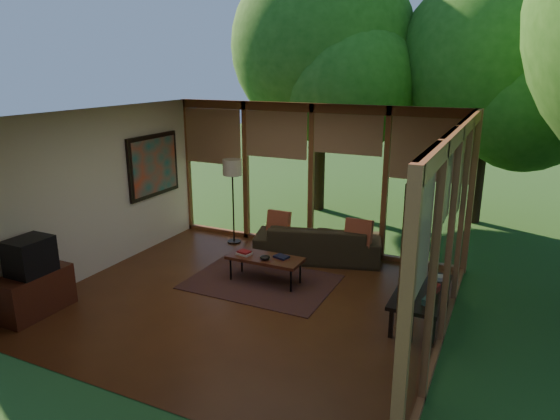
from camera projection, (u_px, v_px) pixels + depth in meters
The scene contains 25 objects.
floor at pixel (246, 300), 7.36m from camera, with size 5.50×5.50×0.00m, color brown.
ceiling at pixel (242, 115), 6.61m from camera, with size 5.50×5.50×0.00m, color silver.
wall_left at pixel (97, 192), 8.12m from camera, with size 0.04×5.00×2.70m, color silver.
wall_front at pixel (118, 278), 4.82m from camera, with size 5.50×0.04×2.70m, color silver.
window_wall_back at pixel (311, 178), 9.16m from camera, with size 5.50×0.12×2.70m, color brown.
window_wall_right at pixel (449, 241), 5.85m from camera, with size 0.12×5.00×2.70m, color brown.
tree_nw at pixel (323, 46), 11.15m from camera, with size 4.09×4.09×5.81m.
tree_ne at pixel (490, 64), 10.19m from camera, with size 3.80×3.80×5.27m.
rug at pixel (261, 282), 7.98m from camera, with size 2.27×1.61×0.01m, color brown.
sofa at pixel (318, 242), 8.87m from camera, with size 2.20×0.86×0.64m, color #322A19.
pillow_left at pixel (279, 223), 9.06m from camera, with size 0.42×0.14×0.42m, color maroon.
pillow_right at pixel (359, 233), 8.43m from camera, with size 0.46×0.15×0.46m, color maroon.
ct_book_lower at pixel (244, 254), 7.98m from camera, with size 0.22×0.17×0.03m, color beige.
ct_book_upper at pixel (244, 252), 7.97m from camera, with size 0.19×0.14×0.03m, color maroon.
ct_book_side at pixel (281, 257), 7.84m from camera, with size 0.22×0.17×0.03m, color black.
ct_bowl at pixel (265, 257), 7.76m from camera, with size 0.16×0.16×0.07m, color black.
media_cabinet at pixel (34, 293), 6.92m from camera, with size 0.50×1.00×0.60m, color #572617.
television at pixel (30, 256), 6.76m from camera, with size 0.45×0.55×0.50m, color black.
console_book_a at pixel (414, 299), 6.30m from camera, with size 0.22×0.16×0.08m, color #2D4F43.
console_book_b at pixel (421, 285), 6.69m from camera, with size 0.20×0.15×0.09m, color maroon.
console_book_c at pixel (426, 275), 7.04m from camera, with size 0.20×0.15×0.06m, color beige.
floor_lamp at pixel (232, 172), 9.40m from camera, with size 0.36×0.36×1.65m.
coffee_table at pixel (265, 259), 7.89m from camera, with size 1.20×0.50×0.43m.
side_console at pixel (420, 293), 6.67m from camera, with size 0.60×1.40×0.46m.
wall_painting at pixel (154, 166), 9.27m from camera, with size 0.06×1.35×1.15m.
Camera 1 is at (3.33, -5.84, 3.32)m, focal length 32.00 mm.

